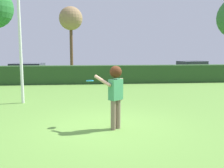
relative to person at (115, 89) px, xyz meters
The scene contains 8 objects.
ground_plane 1.19m from the person, 129.27° to the left, with size 60.00×60.00×0.00m, color #63953D.
person is the anchor object (origin of this frame).
frisbee 0.87m from the person, 145.33° to the left, with size 0.22×0.22×0.07m.
lamppost 5.65m from the person, 131.33° to the left, with size 0.24×0.24×5.85m.
hedge_row 10.03m from the person, 91.20° to the left, with size 22.26×0.90×1.19m, color #2A4B23.
parked_car_silver 13.09m from the person, 112.56° to the left, with size 4.36×2.18×1.25m.
parked_car_black 16.66m from the person, 59.87° to the left, with size 4.46×2.51×1.25m.
bare_elm_tree 20.30m from the person, 96.50° to the left, with size 2.36×2.36×6.54m.
Camera 1 is at (-0.60, -7.22, 2.22)m, focal length 41.03 mm.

